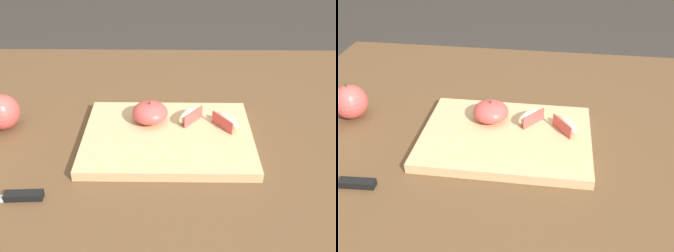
% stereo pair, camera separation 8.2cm
% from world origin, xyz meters
% --- Properties ---
extents(dining_table, '(1.35, 0.90, 0.76)m').
position_xyz_m(dining_table, '(0.00, 0.00, 0.66)').
color(dining_table, brown).
rests_on(dining_table, ground_plane).
extents(cutting_board, '(0.37, 0.27, 0.02)m').
position_xyz_m(cutting_board, '(-0.07, -0.07, 0.77)').
color(cutting_board, tan).
rests_on(cutting_board, dining_table).
extents(apple_half_skin_up, '(0.08, 0.08, 0.05)m').
position_xyz_m(apple_half_skin_up, '(-0.11, -0.02, 0.80)').
color(apple_half_skin_up, '#D14C47').
rests_on(apple_half_skin_up, cutting_board).
extents(apple_wedge_right, '(0.06, 0.07, 0.03)m').
position_xyz_m(apple_wedge_right, '(0.06, -0.04, 0.80)').
color(apple_wedge_right, beige).
rests_on(apple_wedge_right, cutting_board).
extents(apple_wedge_left, '(0.06, 0.07, 0.03)m').
position_xyz_m(apple_wedge_left, '(-0.02, -0.01, 0.80)').
color(apple_wedge_left, beige).
rests_on(apple_wedge_left, cutting_board).
extents(paring_knife, '(0.16, 0.03, 0.01)m').
position_xyz_m(paring_knife, '(-0.35, -0.25, 0.76)').
color(paring_knife, silver).
rests_on(paring_knife, dining_table).
extents(whole_apple_pink_lady, '(0.08, 0.08, 0.09)m').
position_xyz_m(whole_apple_pink_lady, '(-0.45, -0.01, 0.80)').
color(whole_apple_pink_lady, '#D14C47').
rests_on(whole_apple_pink_lady, dining_table).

